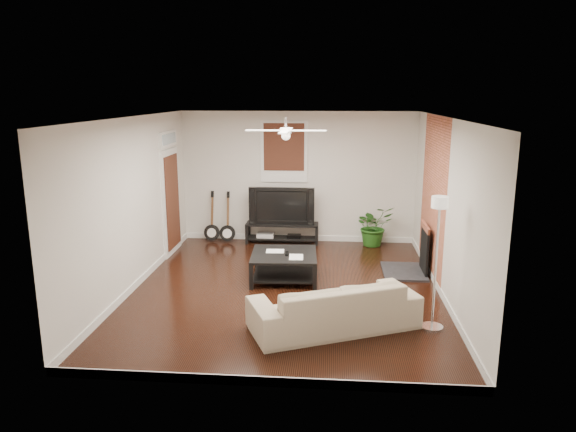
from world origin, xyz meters
name	(u,v)px	position (x,y,z in m)	size (l,w,h in m)	color
room	(286,206)	(0.00, 0.00, 1.40)	(5.01, 6.01, 2.81)	black
brick_accent	(433,197)	(2.49, 1.00, 1.40)	(0.02, 2.20, 2.80)	#AD5938
fireplace	(413,248)	(2.20, 1.00, 0.46)	(0.80, 1.10, 0.92)	black
window_back	(284,152)	(-0.30, 2.97, 1.95)	(1.00, 0.06, 1.30)	#38180F
door_left	(171,192)	(-2.46, 1.90, 1.25)	(0.08, 1.00, 2.50)	white
tv_stand	(282,233)	(-0.33, 2.78, 0.22)	(1.55, 0.41, 0.43)	black
tv	(282,205)	(-0.33, 2.80, 0.83)	(1.39, 0.18, 0.80)	black
coffee_table	(284,266)	(-0.08, 0.49, 0.23)	(1.11, 1.11, 0.47)	black
sofa	(334,305)	(0.79, -1.42, 0.33)	(2.28, 0.89, 0.67)	tan
floor_lamp	(436,264)	(2.14, -1.32, 0.93)	(0.31, 0.31, 1.86)	silver
potted_plant	(374,226)	(1.63, 2.73, 0.43)	(0.78, 0.67, 0.86)	#225819
guitar_left	(211,217)	(-1.86, 2.75, 0.55)	(0.34, 0.24, 1.11)	black
guitar_right	(227,217)	(-1.51, 2.72, 0.55)	(0.34, 0.24, 1.11)	black
ceiling_fan	(286,130)	(0.00, 0.00, 2.60)	(1.24, 1.24, 0.32)	white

